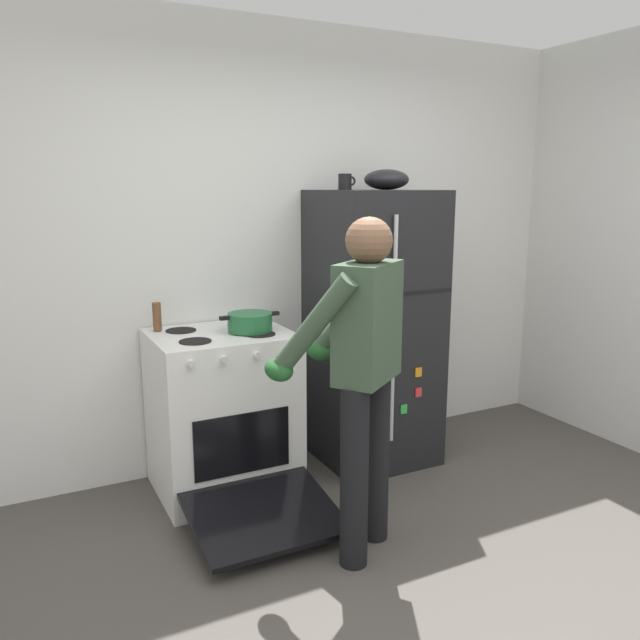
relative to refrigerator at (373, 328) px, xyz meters
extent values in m
plane|color=#4C4742|center=(-0.55, -1.57, -0.85)|extent=(8.00, 8.00, 0.00)
cube|color=white|center=(-0.55, 0.38, 0.50)|extent=(6.00, 0.10, 2.70)
cube|color=black|center=(0.00, 0.00, 0.00)|extent=(0.68, 0.68, 1.71)
cube|color=black|center=(0.00, -0.34, 0.27)|extent=(0.67, 0.01, 0.01)
cylinder|color=#B7B7BC|center=(-0.08, -0.36, -0.29)|extent=(0.02, 0.02, 0.62)
cylinder|color=#B7B7BC|center=(-0.08, -0.36, 0.56)|extent=(0.02, 0.02, 0.32)
cube|color=green|center=(0.01, -0.35, -0.43)|extent=(0.04, 0.01, 0.06)
cube|color=red|center=(0.12, -0.35, -0.34)|extent=(0.04, 0.01, 0.06)
cube|color=blue|center=(-0.15, -0.35, 0.12)|extent=(0.04, 0.01, 0.06)
cube|color=orange|center=(0.11, -0.35, -0.21)|extent=(0.04, 0.01, 0.06)
cube|color=white|center=(-1.00, 0.00, -0.39)|extent=(0.76, 0.64, 0.93)
cube|color=black|center=(-1.00, -0.32, -0.46)|extent=(0.53, 0.01, 0.33)
cylinder|color=black|center=(-1.18, -0.14, 0.08)|extent=(0.17, 0.17, 0.01)
cylinder|color=black|center=(-0.82, -0.14, 0.08)|extent=(0.17, 0.17, 0.01)
cylinder|color=black|center=(-1.18, 0.14, 0.08)|extent=(0.17, 0.17, 0.01)
cylinder|color=black|center=(-0.82, 0.14, 0.08)|extent=(0.17, 0.17, 0.01)
cylinder|color=silver|center=(-1.26, -0.33, 0.01)|extent=(0.04, 0.03, 0.04)
cylinder|color=silver|center=(-1.09, -0.33, 0.01)|extent=(0.04, 0.03, 0.04)
cylinder|color=silver|center=(-0.91, -0.33, 0.01)|extent=(0.04, 0.03, 0.04)
cylinder|color=silver|center=(-0.74, -0.33, 0.01)|extent=(0.04, 0.03, 0.04)
cube|color=black|center=(-1.00, -0.61, -0.73)|extent=(0.72, 0.59, 0.12)
cylinder|color=black|center=(-0.71, -1.01, -0.42)|extent=(0.13, 0.13, 0.86)
cylinder|color=black|center=(-0.50, -0.86, -0.42)|extent=(0.13, 0.13, 0.86)
cube|color=#384C38|center=(-0.61, -0.94, 0.28)|extent=(0.41, 0.37, 0.54)
sphere|color=brown|center=(-0.61, -0.94, 0.64)|extent=(0.21, 0.21, 0.21)
sphere|color=black|center=(-0.61, -0.94, 0.60)|extent=(0.15, 0.15, 0.15)
cylinder|color=#384C38|center=(-0.87, -0.91, 0.28)|extent=(0.32, 0.39, 0.49)
cylinder|color=#384C38|center=(-0.55, -0.68, 0.28)|extent=(0.32, 0.39, 0.49)
ellipsoid|color=#1E5123|center=(-0.97, -0.77, 0.06)|extent=(0.12, 0.18, 0.10)
ellipsoid|color=#1E5123|center=(-0.65, -0.54, 0.06)|extent=(0.12, 0.18, 0.10)
cylinder|color=#236638|center=(-0.84, -0.05, 0.13)|extent=(0.25, 0.25, 0.10)
cube|color=black|center=(-0.99, -0.05, 0.17)|extent=(0.05, 0.03, 0.02)
cube|color=black|center=(-0.69, -0.05, 0.17)|extent=(0.05, 0.03, 0.02)
cylinder|color=black|center=(-0.18, 0.05, 0.90)|extent=(0.08, 0.08, 0.10)
torus|color=black|center=(-0.14, 0.05, 0.91)|extent=(0.06, 0.01, 0.06)
cylinder|color=brown|center=(-1.30, 0.20, 0.16)|extent=(0.05, 0.05, 0.16)
ellipsoid|color=black|center=(0.08, 0.00, 0.91)|extent=(0.27, 0.27, 0.12)
camera|label=1|loc=(-2.07, -3.33, 0.87)|focal=35.74mm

